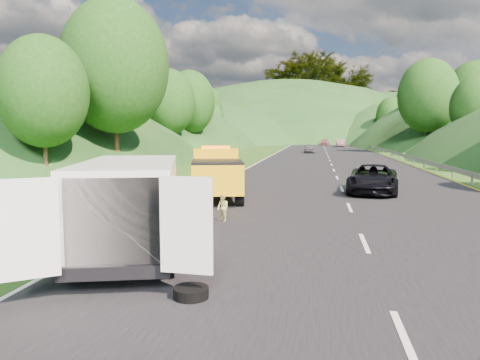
% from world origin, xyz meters
% --- Properties ---
extents(ground, '(320.00, 320.00, 0.00)m').
position_xyz_m(ground, '(0.00, 0.00, 0.00)').
color(ground, '#38661E').
rests_on(ground, ground).
extents(road_surface, '(14.00, 200.00, 0.02)m').
position_xyz_m(road_surface, '(3.00, 40.00, 0.01)').
color(road_surface, black).
rests_on(road_surface, ground).
extents(guardrail, '(0.06, 140.00, 1.52)m').
position_xyz_m(guardrail, '(10.30, 52.50, 0.00)').
color(guardrail, gray).
rests_on(guardrail, ground).
extents(tree_line_left, '(14.00, 140.00, 14.00)m').
position_xyz_m(tree_line_left, '(-19.00, 60.00, 0.00)').
color(tree_line_left, '#28591A').
rests_on(tree_line_left, ground).
extents(tree_line_right, '(14.00, 140.00, 14.00)m').
position_xyz_m(tree_line_right, '(23.00, 60.00, 0.00)').
color(tree_line_right, '#28591A').
rests_on(tree_line_right, ground).
extents(hills_backdrop, '(201.00, 288.60, 44.00)m').
position_xyz_m(hills_backdrop, '(6.50, 134.70, 0.00)').
color(hills_backdrop, '#2D5B23').
rests_on(hills_backdrop, ground).
extents(tow_truck, '(3.24, 5.82, 2.36)m').
position_xyz_m(tow_truck, '(-2.70, 5.35, 1.16)').
color(tow_truck, black).
rests_on(tow_truck, ground).
extents(white_van, '(4.51, 7.07, 2.33)m').
position_xyz_m(white_van, '(-2.75, -4.18, 1.32)').
color(white_van, black).
rests_on(white_van, ground).
extents(woman, '(0.52, 0.64, 1.58)m').
position_xyz_m(woman, '(-3.66, 0.50, 0.00)').
color(woman, white).
rests_on(woman, ground).
extents(child, '(0.57, 0.57, 0.93)m').
position_xyz_m(child, '(-1.40, 0.36, 0.00)').
color(child, '#C9C66B').
rests_on(child, ground).
extents(worker, '(1.32, 0.91, 1.87)m').
position_xyz_m(worker, '(-2.04, -4.86, 0.00)').
color(worker, black).
rests_on(worker, ground).
extents(suitcase, '(0.38, 0.27, 0.56)m').
position_xyz_m(suitcase, '(-4.70, 0.37, 0.28)').
color(suitcase, brown).
rests_on(suitcase, ground).
extents(spare_tire, '(0.65, 0.65, 0.20)m').
position_xyz_m(spare_tire, '(-0.53, -6.82, 0.00)').
color(spare_tire, black).
rests_on(spare_tire, ground).
extents(passing_suv, '(2.97, 5.25, 1.38)m').
position_xyz_m(passing_suv, '(4.41, 8.69, 0.00)').
color(passing_suv, black).
rests_on(passing_suv, ground).
extents(dist_car_a, '(1.52, 3.78, 1.29)m').
position_xyz_m(dist_car_a, '(0.65, 50.96, 0.00)').
color(dist_car_a, '#47484C').
rests_on(dist_car_a, ground).
extents(dist_car_b, '(1.52, 4.36, 1.44)m').
position_xyz_m(dist_car_b, '(6.10, 77.93, 0.00)').
color(dist_car_b, brown).
rests_on(dist_car_b, ground).
extents(dist_car_c, '(1.85, 4.55, 1.32)m').
position_xyz_m(dist_car_c, '(3.26, 86.85, 0.00)').
color(dist_car_c, brown).
rests_on(dist_car_c, ground).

